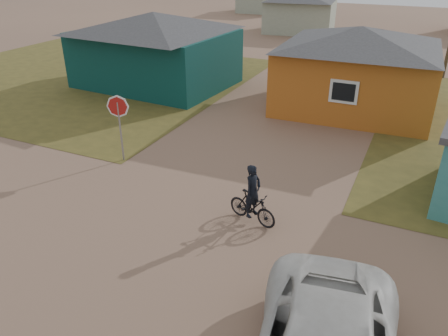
{
  "coord_description": "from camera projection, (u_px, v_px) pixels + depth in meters",
  "views": [
    {
      "loc": [
        5.43,
        -7.39,
        7.1
      ],
      "look_at": [
        0.62,
        3.0,
        1.3
      ],
      "focal_mm": 35.0,
      "sensor_mm": 36.0,
      "label": 1
    }
  ],
  "objects": [
    {
      "name": "house_pale_west",
      "position": [
        300.0,
        11.0,
        40.16
      ],
      "size": [
        7.04,
        6.15,
        3.6
      ],
      "color": "#99A28B",
      "rests_on": "ground"
    },
    {
      "name": "cyclist",
      "position": [
        252.0,
        202.0,
        12.36
      ],
      "size": [
        1.66,
        0.86,
        1.8
      ],
      "color": "black",
      "rests_on": "ground"
    },
    {
      "name": "stop_sign",
      "position": [
        119.0,
        113.0,
        15.47
      ],
      "size": [
        0.82,
        0.1,
        2.51
      ],
      "color": "gray",
      "rests_on": "ground"
    },
    {
      "name": "ground",
      "position": [
        153.0,
        256.0,
        11.23
      ],
      "size": [
        120.0,
        120.0,
        0.0
      ],
      "primitive_type": "plane",
      "color": "#8B6650"
    },
    {
      "name": "house_teal",
      "position": [
        155.0,
        48.0,
        24.41
      ],
      "size": [
        8.93,
        7.08,
        4.0
      ],
      "color": "#09322F",
      "rests_on": "ground"
    },
    {
      "name": "grass_nw",
      "position": [
        78.0,
        76.0,
        27.0
      ],
      "size": [
        20.0,
        18.0,
        0.0
      ],
      "primitive_type": "cube",
      "color": "brown",
      "rests_on": "ground"
    },
    {
      "name": "house_yellow",
      "position": [
        357.0,
        68.0,
        20.71
      ],
      "size": [
        7.72,
        6.76,
        3.9
      ],
      "color": "#BB611C",
      "rests_on": "ground"
    }
  ]
}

